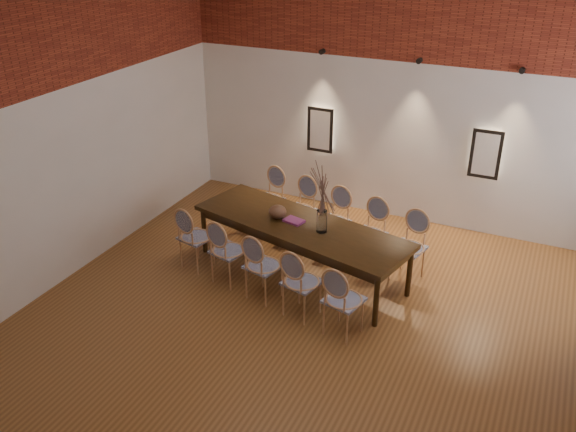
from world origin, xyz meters
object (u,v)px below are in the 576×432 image
at_px(chair_far_a, 268,200).
at_px(chair_far_d, 369,234).
at_px(dining_table, 300,248).
at_px(book, 294,221).
at_px(chair_far_c, 333,222).
at_px(chair_far_e, 408,248).
at_px(chair_near_c, 264,266).
at_px(chair_far_b, 299,210).
at_px(bowl, 278,212).
at_px(chair_near_a, 196,237).
at_px(chair_near_b, 229,251).
at_px(vase, 322,221).
at_px(chair_near_e, 344,300).
at_px(chair_near_d, 302,282).

distance_m(chair_far_a, chair_far_d, 1.82).
xyz_separation_m(dining_table, book, (-0.11, 0.02, 0.39)).
bearing_deg(chair_far_a, chair_far_d, 180.00).
xyz_separation_m(chair_far_c, chair_far_e, (1.18, -0.28, 0.00)).
bearing_deg(dining_table, chair_near_c, -90.00).
bearing_deg(chair_far_e, chair_far_a, 0.00).
distance_m(chair_far_b, bowl, 0.93).
bearing_deg(bowl, chair_near_c, -77.07).
bearing_deg(chair_near_a, chair_near_c, 0.00).
bearing_deg(dining_table, chair_far_b, 128.32).
xyz_separation_m(chair_far_b, book, (0.30, -0.87, 0.30)).
height_order(chair_near_b, chair_far_d, same).
height_order(chair_far_b, book, chair_far_b).
distance_m(chair_far_c, book, 0.84).
xyz_separation_m(chair_far_a, vase, (1.33, -1.11, 0.43)).
bearing_deg(chair_far_d, chair_far_e, -180.00).
xyz_separation_m(chair_far_d, bowl, (-1.12, -0.57, 0.37)).
bearing_deg(chair_near_b, dining_table, 51.68).
bearing_deg(chair_near_e, chair_far_d, 111.56).
relative_size(dining_table, chair_near_a, 3.23).
relative_size(chair_near_b, vase, 3.13).
distance_m(vase, bowl, 0.70).
height_order(dining_table, bowl, bowl).
relative_size(dining_table, chair_near_b, 3.23).
xyz_separation_m(chair_near_a, chair_far_a, (0.36, 1.49, 0.00)).
relative_size(chair_near_d, chair_far_a, 1.00).
height_order(chair_far_e, book, chair_far_e).
bearing_deg(dining_table, chair_far_c, 90.00).
bearing_deg(chair_near_b, chair_near_a, -180.00).
height_order(chair_near_c, chair_far_d, same).
height_order(dining_table, chair_far_d, chair_far_d).
xyz_separation_m(dining_table, vase, (0.33, -0.08, 0.53)).
xyz_separation_m(chair_near_d, book, (-0.52, 0.90, 0.30)).
relative_size(dining_table, book, 11.66).
relative_size(chair_far_a, book, 3.62).
bearing_deg(chair_far_b, chair_near_c, 111.56).
distance_m(chair_near_a, book, 1.37).
distance_m(chair_far_a, vase, 1.79).
bearing_deg(chair_near_d, chair_far_d, 90.00).
xyz_separation_m(chair_near_d, chair_far_b, (-0.82, 1.77, 0.00)).
xyz_separation_m(chair_near_c, chair_near_d, (0.59, -0.14, 0.00)).
bearing_deg(chair_far_e, dining_table, 32.32).
distance_m(chair_near_d, chair_far_b, 1.96).
bearing_deg(chair_near_c, book, 98.12).
height_order(dining_table, chair_far_c, chair_far_c).
bearing_deg(chair_near_a, chair_near_e, 0.00).
bearing_deg(chair_far_c, chair_far_e, 180.00).
distance_m(chair_far_e, book, 1.56).
bearing_deg(chair_near_d, bowl, 143.27).
distance_m(chair_far_d, book, 1.09).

